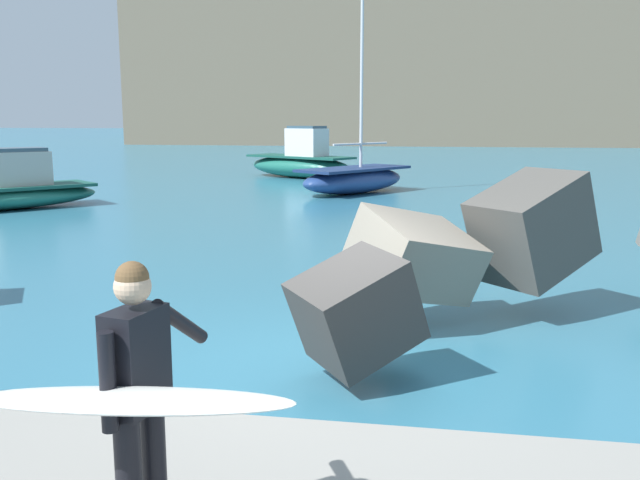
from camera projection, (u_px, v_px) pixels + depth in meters
ground_plane at (343, 371)px, 7.63m from camera, size 400.00×400.00×0.00m
breakwater_jetty at (193, 256)px, 8.88m from camera, size 29.11×7.81×2.36m
surfer_with_board at (131, 395)px, 3.78m from camera, size 2.12×1.36×1.78m
boat_near_right at (10, 190)px, 21.36m from camera, size 5.10×5.50×1.91m
boat_mid_left at (354, 179)px, 25.91m from camera, size 4.56×5.38×7.90m
boat_mid_centre at (301, 162)px, 32.71m from camera, size 6.19×4.71×2.48m
headland_bluff at (467, 66)px, 86.04m from camera, size 77.43×38.43×18.96m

